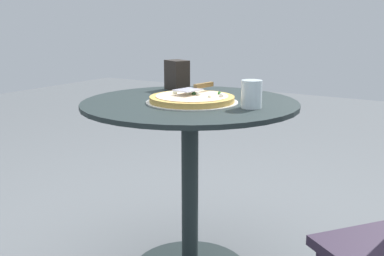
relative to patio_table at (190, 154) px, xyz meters
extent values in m
cylinder|color=#1E2828|center=(0.00, 0.00, 0.21)|extent=(0.87, 0.87, 0.02)
cylinder|color=#1E2828|center=(0.00, 0.00, -0.16)|extent=(0.07, 0.07, 0.72)
cylinder|color=silver|center=(0.02, 0.02, 0.22)|extent=(0.36, 0.36, 0.00)
cylinder|color=tan|center=(0.02, 0.02, 0.23)|extent=(0.34, 0.34, 0.02)
cylinder|color=beige|center=(0.02, 0.02, 0.25)|extent=(0.29, 0.29, 0.00)
sphere|color=#E9ECCA|center=(0.02, -0.06, 0.25)|extent=(0.02, 0.02, 0.02)
sphere|color=#F0EEC8|center=(0.03, 0.11, 0.25)|extent=(0.01, 0.01, 0.01)
sphere|color=#F7EEBF|center=(0.01, 0.00, 0.25)|extent=(0.02, 0.02, 0.02)
sphere|color=beige|center=(0.01, 0.04, 0.25)|extent=(0.02, 0.02, 0.02)
sphere|color=#286C28|center=(-0.06, 0.10, 0.25)|extent=(0.01, 0.01, 0.01)
sphere|color=silver|center=(-0.01, 0.14, 0.25)|extent=(0.02, 0.02, 0.02)
sphere|color=#366535|center=(0.00, 0.02, 0.25)|extent=(0.02, 0.02, 0.02)
cube|color=silver|center=(0.01, 0.00, 0.27)|extent=(0.11, 0.09, 0.00)
cube|color=brown|center=(-0.09, 0.01, 0.27)|extent=(0.11, 0.03, 0.02)
cylinder|color=silver|center=(0.00, 0.27, 0.27)|extent=(0.08, 0.08, 0.10)
cube|color=black|center=(-0.24, -0.22, 0.29)|extent=(0.11, 0.13, 0.14)
camera|label=1|loc=(1.56, 0.98, 0.54)|focal=43.54mm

